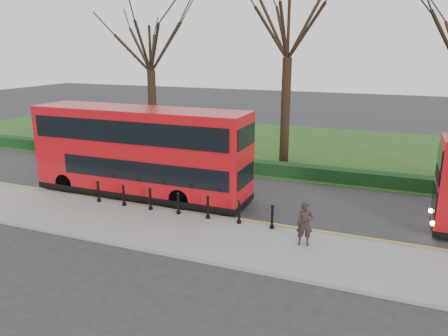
% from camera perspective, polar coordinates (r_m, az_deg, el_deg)
% --- Properties ---
extents(ground, '(120.00, 120.00, 0.00)m').
position_cam_1_polar(ground, '(21.29, -4.30, -5.12)').
color(ground, '#28282B').
rests_on(ground, ground).
extents(pavement, '(60.00, 4.00, 0.15)m').
position_cam_1_polar(pavement, '(18.82, -8.36, -7.84)').
color(pavement, gray).
rests_on(pavement, ground).
extents(kerb, '(60.00, 0.25, 0.16)m').
position_cam_1_polar(kerb, '(20.44, -5.54, -5.83)').
color(kerb, slate).
rests_on(kerb, ground).
extents(grass_verge, '(60.00, 18.00, 0.06)m').
position_cam_1_polar(grass_verge, '(34.83, 6.65, 3.00)').
color(grass_verge, '#244717').
rests_on(grass_verge, ground).
extents(hedge, '(60.00, 0.90, 0.80)m').
position_cam_1_polar(hedge, '(27.14, 2.02, 0.34)').
color(hedge, black).
rests_on(hedge, ground).
extents(yellow_line_outer, '(60.00, 0.10, 0.01)m').
position_cam_1_polar(yellow_line_outer, '(20.71, -5.15, -5.73)').
color(yellow_line_outer, yellow).
rests_on(yellow_line_outer, ground).
extents(yellow_line_inner, '(60.00, 0.10, 0.01)m').
position_cam_1_polar(yellow_line_inner, '(20.88, -4.90, -5.55)').
color(yellow_line_inner, yellow).
rests_on(yellow_line_inner, ground).
extents(tree_left, '(6.85, 6.85, 10.71)m').
position_cam_1_polar(tree_left, '(32.58, -9.67, 15.78)').
color(tree_left, black).
rests_on(tree_left, ground).
extents(tree_mid, '(8.00, 8.00, 12.50)m').
position_cam_1_polar(tree_mid, '(28.74, 8.46, 18.53)').
color(tree_mid, black).
rests_on(tree_mid, ground).
extents(bollard_row, '(8.96, 0.15, 1.00)m').
position_cam_1_polar(bollard_row, '(19.94, -5.99, -4.63)').
color(bollard_row, black).
rests_on(bollard_row, pavement).
extents(bus_lead, '(11.44, 2.63, 4.55)m').
position_cam_1_polar(bus_lead, '(22.67, -10.90, 1.97)').
color(bus_lead, '#AE0D13').
rests_on(bus_lead, ground).
extents(pedestrian, '(0.72, 0.58, 1.71)m').
position_cam_1_polar(pedestrian, '(16.99, 10.52, -7.17)').
color(pedestrian, '#2D1E1C').
rests_on(pedestrian, pavement).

